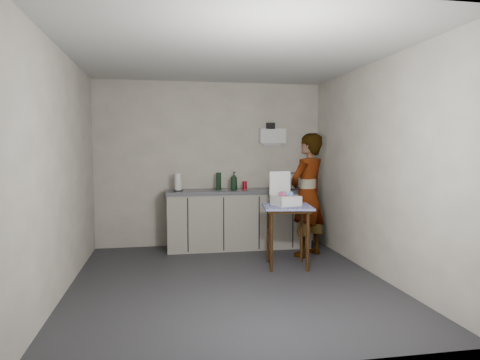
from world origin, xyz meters
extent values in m
plane|color=#26272B|center=(0.00, 0.00, 0.00)|extent=(4.00, 4.00, 0.00)
cube|color=#AFA598|center=(0.00, 1.99, 1.30)|extent=(3.60, 0.02, 2.60)
cube|color=#AFA598|center=(1.79, 0.00, 1.30)|extent=(0.02, 4.00, 2.60)
cube|color=#AFA598|center=(-1.79, 0.00, 1.30)|extent=(0.02, 4.00, 2.60)
cube|color=silver|center=(0.00, 0.00, 2.60)|extent=(3.60, 4.00, 0.01)
cube|color=black|center=(0.40, 1.70, 0.04)|extent=(2.20, 0.52, 0.08)
cube|color=#A7A394|center=(0.40, 1.70, 0.43)|extent=(2.20, 0.58, 0.86)
cube|color=#50525B|center=(0.40, 1.70, 0.89)|extent=(2.24, 0.62, 0.05)
cube|color=black|center=(-0.40, 1.41, 0.43)|extent=(0.02, 0.01, 0.80)
cube|color=black|center=(0.13, 1.41, 0.43)|extent=(0.02, 0.01, 0.80)
cube|color=black|center=(0.67, 1.41, 0.43)|extent=(0.01, 0.01, 0.80)
cube|color=black|center=(1.20, 1.41, 0.43)|extent=(0.02, 0.01, 0.80)
cube|color=white|center=(1.00, 1.92, 1.75)|extent=(0.42, 0.16, 0.24)
cube|color=white|center=(1.00, 1.97, 1.61)|extent=(0.30, 0.06, 0.04)
cube|color=black|center=(0.95, 1.83, 1.91)|extent=(0.14, 0.02, 0.10)
cylinder|color=#38220C|center=(0.58, 0.32, 0.37)|extent=(0.04, 0.04, 0.74)
cylinder|color=#38220C|center=(1.03, 0.25, 0.37)|extent=(0.04, 0.04, 0.74)
cylinder|color=#38220C|center=(0.65, 0.77, 0.37)|extent=(0.04, 0.04, 0.74)
cylinder|color=#38220C|center=(1.10, 0.70, 0.37)|extent=(0.04, 0.04, 0.74)
cube|color=#38220C|center=(0.84, 0.51, 0.76)|extent=(0.62, 0.62, 0.04)
cube|color=navy|center=(0.84, 0.51, 0.79)|extent=(0.71, 0.71, 0.03)
imported|color=#B2A593|center=(1.30, 1.03, 0.88)|extent=(0.77, 0.72, 1.77)
imported|color=black|center=(0.32, 1.63, 1.05)|extent=(0.15, 0.15, 0.29)
cylinder|color=red|center=(0.50, 1.68, 0.98)|extent=(0.07, 0.07, 0.13)
cylinder|color=black|center=(0.10, 1.72, 1.05)|extent=(0.08, 0.08, 0.27)
cylinder|color=black|center=(-0.53, 1.67, 0.92)|extent=(0.15, 0.15, 0.01)
cylinder|color=white|center=(-0.53, 1.67, 1.05)|extent=(0.10, 0.10, 0.25)
cube|color=silver|center=(1.18, 1.68, 0.92)|extent=(0.38, 0.28, 0.02)
cylinder|color=silver|center=(1.01, 1.56, 1.05)|extent=(0.01, 0.01, 0.25)
cylinder|color=silver|center=(1.35, 1.56, 1.05)|extent=(0.01, 0.01, 0.25)
cylinder|color=silver|center=(1.01, 1.81, 1.05)|extent=(0.01, 0.01, 0.25)
cylinder|color=silver|center=(1.35, 1.81, 1.05)|extent=(0.01, 0.01, 0.25)
cylinder|color=white|center=(1.09, 1.68, 1.03)|extent=(0.05, 0.21, 0.21)
cylinder|color=white|center=(1.17, 1.68, 1.03)|extent=(0.05, 0.21, 0.21)
cylinder|color=white|center=(1.24, 1.68, 1.03)|extent=(0.05, 0.21, 0.21)
cube|color=white|center=(0.83, 0.56, 0.81)|extent=(0.37, 0.37, 0.01)
cube|color=white|center=(0.87, 0.41, 0.87)|extent=(0.31, 0.08, 0.11)
cube|color=white|center=(0.80, 0.71, 0.87)|extent=(0.31, 0.08, 0.11)
cube|color=white|center=(0.69, 0.53, 0.87)|extent=(0.08, 0.31, 0.11)
cube|color=white|center=(0.98, 0.59, 0.87)|extent=(0.08, 0.31, 0.11)
cube|color=white|center=(0.80, 0.72, 1.09)|extent=(0.31, 0.08, 0.31)
cylinder|color=white|center=(0.83, 0.56, 0.87)|extent=(0.21, 0.21, 0.11)
sphere|color=#E3539C|center=(0.79, 0.51, 0.95)|extent=(0.07, 0.07, 0.07)
sphere|color=#5DA3FF|center=(0.89, 0.53, 0.95)|extent=(0.07, 0.07, 0.07)
sphere|color=#50C277|center=(0.82, 0.61, 0.95)|extent=(0.07, 0.07, 0.07)
sphere|color=#E3539C|center=(0.78, 0.59, 0.95)|extent=(0.07, 0.07, 0.07)
camera|label=1|loc=(-0.75, -4.82, 1.54)|focal=32.00mm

